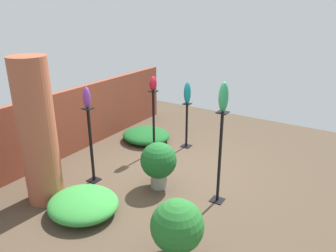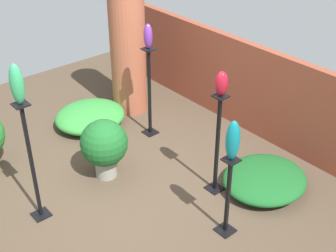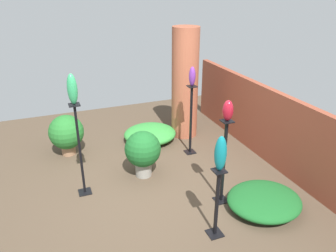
{
  "view_description": "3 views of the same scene",
  "coord_description": "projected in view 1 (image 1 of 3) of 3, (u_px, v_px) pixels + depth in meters",
  "views": [
    {
      "loc": [
        -4.57,
        -2.92,
        2.98
      ],
      "look_at": [
        0.19,
        0.12,
        0.87
      ],
      "focal_mm": 35.0,
      "sensor_mm": 36.0,
      "label": 1
    },
    {
      "loc": [
        3.86,
        -2.72,
        3.8
      ],
      "look_at": [
        0.27,
        0.33,
        0.93
      ],
      "focal_mm": 50.0,
      "sensor_mm": 36.0,
      "label": 2
    },
    {
      "loc": [
        4.24,
        -1.51,
        3.11
      ],
      "look_at": [
        -0.11,
        0.2,
        1.03
      ],
      "focal_mm": 35.0,
      "sensor_mm": 36.0,
      "label": 3
    }
  ],
  "objects": [
    {
      "name": "pedestal_ruby",
      "position": [
        154.0,
        125.0,
        6.82
      ],
      "size": [
        0.2,
        0.2,
        1.34
      ],
      "color": "black",
      "rests_on": "ground"
    },
    {
      "name": "art_vase_teal",
      "position": [
        187.0,
        93.0,
        6.86
      ],
      "size": [
        0.15,
        0.15,
        0.46
      ],
      "primitive_type": "ellipsoid",
      "color": "#0F727A",
      "rests_on": "pedestal_teal"
    },
    {
      "name": "art_vase_ruby",
      "position": [
        153.0,
        84.0,
        6.51
      ],
      "size": [
        0.16,
        0.15,
        0.3
      ],
      "primitive_type": "ellipsoid",
      "color": "maroon",
      "rests_on": "pedestal_ruby"
    },
    {
      "name": "pedestal_violet",
      "position": [
        91.0,
        148.0,
        5.67
      ],
      "size": [
        0.2,
        0.2,
        1.37
      ],
      "color": "black",
      "rests_on": "ground"
    },
    {
      "name": "pedestal_jade",
      "position": [
        220.0,
        162.0,
        5.04
      ],
      "size": [
        0.2,
        0.2,
        1.51
      ],
      "color": "black",
      "rests_on": "ground"
    },
    {
      "name": "potted_plant_front_right",
      "position": [
        159.0,
        162.0,
        5.52
      ],
      "size": [
        0.62,
        0.62,
        0.82
      ],
      "color": "gray",
      "rests_on": "ground"
    },
    {
      "name": "brick_pillar",
      "position": [
        38.0,
        133.0,
        4.95
      ],
      "size": [
        0.55,
        0.55,
        2.31
      ],
      "primitive_type": "cylinder",
      "color": "#9E5138",
      "rests_on": "ground"
    },
    {
      "name": "brick_wall_back",
      "position": [
        80.0,
        118.0,
        7.0
      ],
      "size": [
        5.6,
        0.12,
        1.36
      ],
      "primitive_type": "cube",
      "color": "brown",
      "rests_on": "ground"
    },
    {
      "name": "ground_plane",
      "position": [
        168.0,
        174.0,
        6.12
      ],
      "size": [
        8.0,
        8.0,
        0.0
      ],
      "primitive_type": "plane",
      "color": "#4C3D2D"
    },
    {
      "name": "foliage_bed_west",
      "position": [
        83.0,
        204.0,
        4.93
      ],
      "size": [
        1.01,
        1.1,
        0.31
      ],
      "primitive_type": "ellipsoid",
      "color": "#338C38",
      "rests_on": "ground"
    },
    {
      "name": "art_vase_jade",
      "position": [
        224.0,
        97.0,
        4.68
      ],
      "size": [
        0.14,
        0.14,
        0.45
      ],
      "primitive_type": "ellipsoid",
      "color": "#2D9356",
      "rests_on": "pedestal_jade"
    },
    {
      "name": "pedestal_teal",
      "position": [
        187.0,
        127.0,
        7.14
      ],
      "size": [
        0.2,
        0.2,
        1.0
      ],
      "color": "black",
      "rests_on": "ground"
    },
    {
      "name": "art_vase_violet",
      "position": [
        87.0,
        98.0,
        5.35
      ],
      "size": [
        0.13,
        0.12,
        0.36
      ],
      "primitive_type": "ellipsoid",
      "color": "#6B2D8C",
      "rests_on": "pedestal_violet"
    },
    {
      "name": "foliage_bed_east",
      "position": [
        146.0,
        135.0,
        7.55
      ],
      "size": [
        1.01,
        1.11,
        0.27
      ],
      "primitive_type": "ellipsoid",
      "color": "#195923",
      "rests_on": "ground"
    },
    {
      "name": "potted_plant_mid_right",
      "position": [
        177.0,
        227.0,
        3.96
      ],
      "size": [
        0.66,
        0.66,
        0.8
      ],
      "color": "#936B4C",
      "rests_on": "ground"
    }
  ]
}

